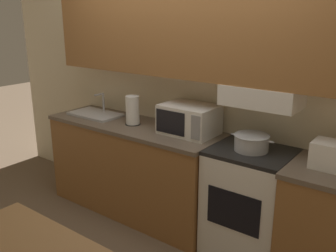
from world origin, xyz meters
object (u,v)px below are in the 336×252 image
sink_basin (96,114)px  paper_towel_roll (133,110)px  toaster (333,156)px  cooking_pot (252,142)px  stove_range (248,203)px  microwave (189,119)px

sink_basin → paper_towel_roll: 0.54m
toaster → cooking_pot: bearing=-179.3°
cooking_pot → paper_towel_roll: bearing=-179.0°
sink_basin → paper_towel_roll: bearing=-0.9°
stove_range → cooking_pot: size_ratio=2.60×
toaster → paper_towel_roll: size_ratio=1.05×
stove_range → toaster: (0.59, 0.00, 0.55)m
microwave → paper_towel_roll: bearing=-172.0°
microwave → paper_towel_roll: 0.60m
microwave → sink_basin: 1.13m
cooking_pot → microwave: microwave is taller
stove_range → microwave: 0.86m
toaster → sink_basin: 2.34m
cooking_pot → sink_basin: size_ratio=0.65×
stove_range → sink_basin: 1.81m
sink_basin → paper_towel_roll: size_ratio=1.98×
toaster → sink_basin: bearing=-179.5°
stove_range → microwave: microwave is taller
stove_range → microwave: bearing=174.9°
stove_range → toaster: bearing=0.1°
cooking_pot → microwave: bearing=174.3°
cooking_pot → toaster: (0.60, 0.01, 0.03)m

